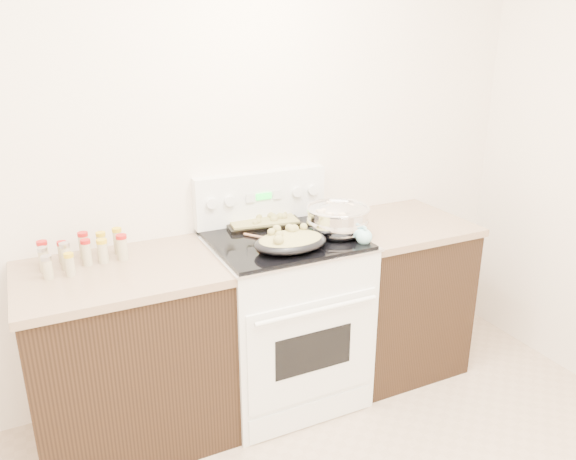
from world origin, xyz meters
TOP-DOWN VIEW (x-y plane):
  - room_shell at (0.00, 0.00)m, footprint 4.10×3.60m
  - counter_left at (-0.48, 1.43)m, footprint 0.93×0.67m
  - counter_right at (1.08, 1.43)m, footprint 0.73×0.67m
  - kitchen_range at (0.35, 1.42)m, footprint 0.78×0.73m
  - mixing_bowl at (0.62, 1.34)m, footprint 0.38×0.38m
  - roasting_pan at (0.30, 1.25)m, footprint 0.38×0.27m
  - baking_sheet at (0.34, 1.67)m, footprint 0.44×0.34m
  - wooden_spoon at (0.21, 1.37)m, footprint 0.17×0.22m
  - blue_ladle at (0.68, 1.19)m, footprint 0.14×0.27m
  - spice_jars at (-0.62, 1.57)m, footprint 0.39×0.23m

SIDE VIEW (x-z plane):
  - counter_left at x=-0.48m, z-range 0.00..0.92m
  - counter_right at x=1.08m, z-range 0.00..0.92m
  - kitchen_range at x=0.35m, z-range -0.12..1.10m
  - wooden_spoon at x=0.21m, z-range 0.93..0.98m
  - baking_sheet at x=0.34m, z-range 0.93..0.99m
  - blue_ladle at x=0.68m, z-range 0.93..1.03m
  - spice_jars at x=-0.62m, z-range 0.91..1.05m
  - roasting_pan at x=0.30m, z-range 0.93..1.05m
  - mixing_bowl at x=0.62m, z-range 0.92..1.12m
  - room_shell at x=0.00m, z-range 0.33..3.08m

